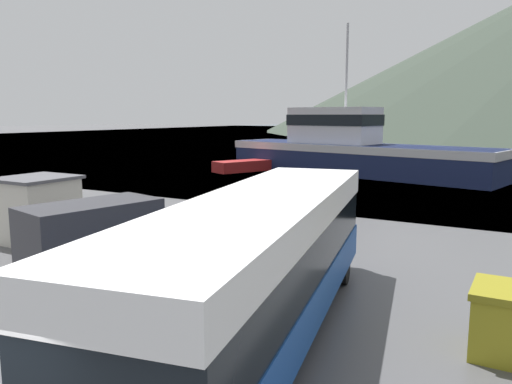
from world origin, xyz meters
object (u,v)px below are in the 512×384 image
(tour_bus, at_px, (262,259))
(storage_bin, at_px, (501,320))
(delivery_van, at_px, (109,236))
(dock_kiosk, at_px, (38,209))
(fishing_boat, at_px, (352,149))
(small_boat, at_px, (249,165))

(tour_bus, relative_size, storage_bin, 7.89)
(tour_bus, xyz_separation_m, delivery_van, (-6.02, 1.45, -0.54))
(delivery_van, bearing_deg, storage_bin, 13.97)
(dock_kiosk, bearing_deg, fishing_boat, 83.61)
(tour_bus, bearing_deg, fishing_boat, 94.23)
(delivery_van, distance_m, fishing_boat, 29.30)
(tour_bus, distance_m, storage_bin, 4.96)
(storage_bin, xyz_separation_m, small_boat, (-21.44, 26.66, -0.26))
(fishing_boat, bearing_deg, dock_kiosk, 6.01)
(small_boat, bearing_deg, storage_bin, -27.59)
(delivery_van, bearing_deg, dock_kiosk, 175.60)
(small_boat, bearing_deg, tour_bus, -35.60)
(tour_bus, relative_size, delivery_van, 2.08)
(tour_bus, bearing_deg, small_boat, 109.69)
(delivery_van, height_order, dock_kiosk, dock_kiosk)
(tour_bus, xyz_separation_m, storage_bin, (4.56, 1.65, -1.04))
(dock_kiosk, bearing_deg, small_boat, 102.09)
(tour_bus, relative_size, small_boat, 1.80)
(small_boat, bearing_deg, fishing_boat, 38.95)
(tour_bus, relative_size, dock_kiosk, 4.54)
(tour_bus, distance_m, fishing_boat, 31.77)
(tour_bus, height_order, small_boat, tour_bus)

